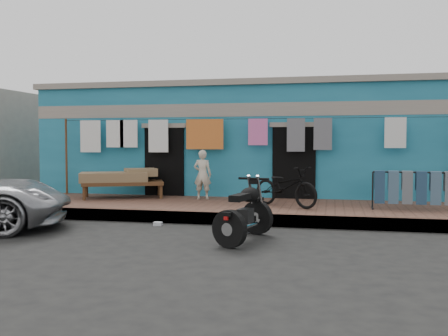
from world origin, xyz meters
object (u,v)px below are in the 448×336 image
motorcycle (244,210)px  jeans_rack (414,190)px  charpoy (123,184)px  seated_person (203,175)px  bicycle (286,182)px

motorcycle → jeans_rack: jeans_rack is taller
charpoy → jeans_rack: jeans_rack is taller
seated_person → motorcycle: seated_person is taller
seated_person → bicycle: seated_person is taller
jeans_rack → charpoy: bearing=173.5°
bicycle → jeans_rack: bearing=-55.4°
charpoy → bicycle: bearing=-11.3°
seated_person → jeans_rack: 5.04m
seated_person → bicycle: 2.43m
seated_person → charpoy: bearing=3.4°
bicycle → seated_person: bearing=98.7°
seated_person → bicycle: (2.20, -1.01, -0.07)m
charpoy → jeans_rack: bearing=-6.5°
seated_person → motorcycle: bearing=113.8°
seated_person → motorcycle: size_ratio=0.73×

